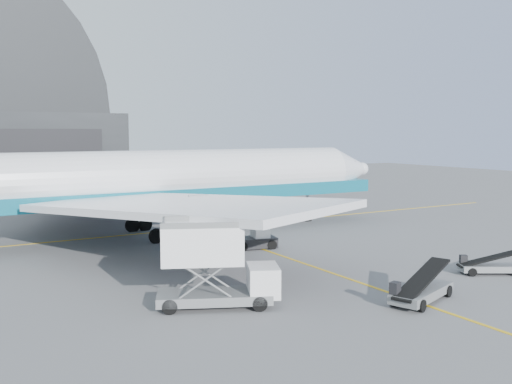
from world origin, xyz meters
TOP-DOWN VIEW (x-y plane):
  - ground at (0.00, 0.00)m, footprint 200.00×200.00m
  - taxi_lines at (0.00, 12.67)m, footprint 80.00×42.12m
  - distant_bldg_a at (38.00, 72.00)m, footprint 14.00×8.00m
  - distant_bldg_b at (55.00, 68.00)m, footprint 8.00×6.00m
  - airliner at (-5.77, 18.31)m, footprint 50.70×49.17m
  - catering_truck at (-9.99, -3.18)m, footprint 6.87×4.80m
  - pushback_tug at (-0.24, 9.09)m, footprint 3.82×2.69m
  - belt_loader_a at (0.28, -8.14)m, footprint 5.29×3.23m
  - belt_loader_b at (8.89, -6.01)m, footprint 4.21×3.23m
  - traffic_cone at (-4.22, 0.68)m, footprint 0.34×0.34m

SIDE VIEW (x-z plane):
  - ground at x=0.00m, z-range 0.00..0.00m
  - distant_bldg_a at x=38.00m, z-range -2.00..2.00m
  - distant_bldg_b at x=55.00m, z-range -1.40..1.40m
  - taxi_lines at x=0.00m, z-range 0.00..0.02m
  - traffic_cone at x=-4.22m, z-range -0.01..0.48m
  - belt_loader_b at x=8.89m, z-range -0.32..1.33m
  - pushback_tug at x=-0.24m, z-range -0.20..1.42m
  - belt_loader_a at x=0.28m, z-range -0.38..1.61m
  - catering_truck at x=-9.99m, z-range 0.03..4.47m
  - airliner at x=-5.77m, z-range -3.92..13.88m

